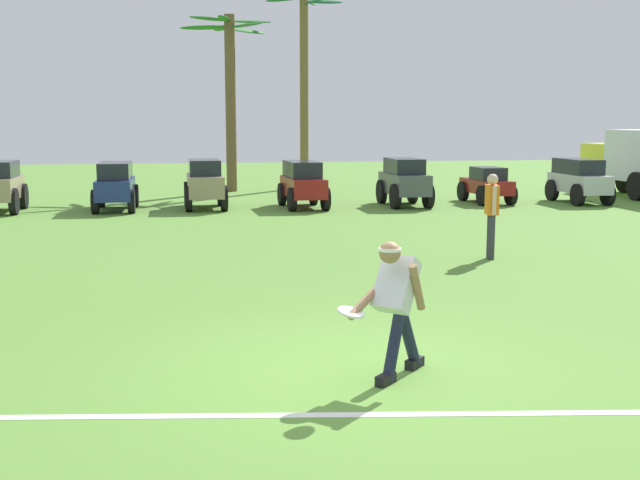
# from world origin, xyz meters

# --- Properties ---
(ground_plane) EXTENTS (80.00, 80.00, 0.00)m
(ground_plane) POSITION_xyz_m (0.00, 0.00, 0.00)
(ground_plane) COLOR #5A8D35
(field_line_paint) EXTENTS (26.17, 3.98, 0.01)m
(field_line_paint) POSITION_xyz_m (0.00, -1.31, 0.00)
(field_line_paint) COLOR white
(field_line_paint) RESTS_ON ground_plane
(frisbee_thrower) EXTENTS (0.97, 0.77, 1.39)m
(frisbee_thrower) POSITION_xyz_m (0.31, -0.37, 0.79)
(frisbee_thrower) COLOR #191E38
(frisbee_thrower) RESTS_ON ground_plane
(frisbee_in_flight) EXTENTS (0.36, 0.36, 0.08)m
(frisbee_in_flight) POSITION_xyz_m (-0.19, -0.62, 0.75)
(frisbee_in_flight) COLOR white
(teammate_near_sideline) EXTENTS (0.26, 0.50, 1.56)m
(teammate_near_sideline) POSITION_xyz_m (3.81, 6.01, 0.94)
(teammate_near_sideline) COLOR #33333D
(teammate_near_sideline) RESTS_ON ground_plane
(parked_car_slot_b) EXTENTS (1.14, 2.40, 1.34)m
(parked_car_slot_b) POSITION_xyz_m (-3.60, 15.43, 0.72)
(parked_car_slot_b) COLOR navy
(parked_car_slot_b) RESTS_ON ground_plane
(parked_car_slot_c) EXTENTS (1.20, 2.37, 1.40)m
(parked_car_slot_c) POSITION_xyz_m (-1.10, 15.44, 0.74)
(parked_car_slot_c) COLOR #998466
(parked_car_slot_c) RESTS_ON ground_plane
(parked_car_slot_d) EXTENTS (1.24, 2.44, 1.34)m
(parked_car_slot_d) POSITION_xyz_m (1.69, 15.17, 0.72)
(parked_car_slot_d) COLOR maroon
(parked_car_slot_d) RESTS_ON ground_plane
(parked_car_slot_e) EXTENTS (1.19, 2.36, 1.40)m
(parked_car_slot_e) POSITION_xyz_m (4.73, 15.14, 0.74)
(parked_car_slot_e) COLOR #474C51
(parked_car_slot_e) RESTS_ON ground_plane
(parked_car_slot_f) EXTENTS (1.16, 2.23, 1.10)m
(parked_car_slot_f) POSITION_xyz_m (7.45, 15.53, 0.56)
(parked_car_slot_f) COLOR maroon
(parked_car_slot_f) RESTS_ON ground_plane
(parked_car_slot_g) EXTENTS (1.15, 2.41, 1.34)m
(parked_car_slot_g) POSITION_xyz_m (10.24, 15.10, 0.72)
(parked_car_slot_g) COLOR #B7BABF
(parked_car_slot_g) RESTS_ON ground_plane
(palm_tree_far_left) EXTENTS (3.24, 2.99, 6.13)m
(palm_tree_far_left) POSITION_xyz_m (-0.01, 20.87, 3.63)
(palm_tree_far_left) COLOR brown
(palm_tree_far_left) RESTS_ON ground_plane
(palm_tree_left_of_centre) EXTENTS (3.06, 3.52, 7.20)m
(palm_tree_left_of_centre) POSITION_xyz_m (2.77, 22.00, 4.22)
(palm_tree_left_of_centre) COLOR brown
(palm_tree_left_of_centre) RESTS_ON ground_plane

